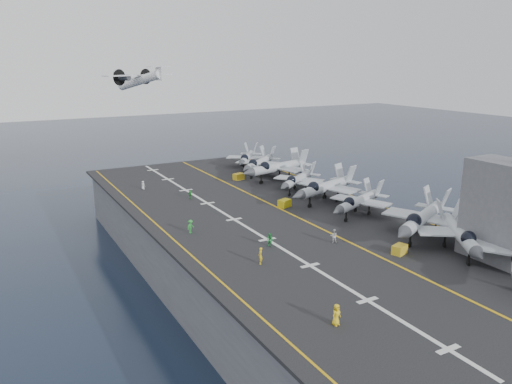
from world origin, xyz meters
TOP-DOWN VIEW (x-y plane):
  - ground at (0.00, 0.00)m, footprint 500.00×500.00m
  - hull at (0.00, 0.00)m, footprint 36.00×90.00m
  - flight_deck at (0.00, 0.00)m, footprint 38.00×92.00m
  - foul_line at (3.00, 0.00)m, footprint 0.35×90.00m
  - landing_centerline at (-6.00, 0.00)m, footprint 0.50×90.00m
  - deck_edge_port at (-17.00, 0.00)m, footprint 0.25×90.00m
  - deck_edge_stbd at (18.50, 0.00)m, footprint 0.25×90.00m
  - island_superstructure at (15.00, -30.00)m, footprint 5.00×10.00m
  - fighter_jet_1 at (12.75, -25.35)m, footprint 16.76×18.04m
  - fighter_jet_2 at (12.87, -19.18)m, footprint 19.49×16.92m
  - fighter_jet_3 at (11.73, -7.42)m, footprint 16.38×13.92m
  - fighter_jet_4 at (11.90, 1.19)m, footprint 18.63×15.26m
  - fighter_jet_5 at (11.68, 9.42)m, footprint 16.37×15.20m
  - fighter_jet_6 at (13.12, 18.59)m, footprint 18.51×14.35m
  - fighter_jet_7 at (12.21, 24.95)m, footprint 18.00×17.36m
  - fighter_jet_8 at (13.32, 32.30)m, footprint 15.93×16.69m
  - tow_cart_a at (5.81, -22.33)m, footprint 2.24×1.80m
  - tow_cart_b at (4.21, 1.97)m, footprint 2.42×2.00m
  - tow_cart_c at (6.41, 22.93)m, footprint 2.35×1.82m
  - crew_0 at (-11.70, -32.30)m, footprint 1.39×1.09m
  - crew_1 at (-10.84, -16.75)m, footprint 1.20×1.44m
  - crew_2 at (-7.01, -12.47)m, footprint 1.21×1.32m
  - crew_3 at (-13.98, -2.57)m, footprint 1.37×1.21m
  - crew_4 at (-7.51, 13.99)m, footprint 1.11×0.84m
  - crew_5 at (-12.72, 24.50)m, footprint 0.96×1.14m
  - crew_7 at (1.06, -15.24)m, footprint 1.37×1.24m
  - transport_plane at (-4.40, 51.57)m, footprint 24.20×21.56m

SIDE VIEW (x-z plane):
  - ground at x=0.00m, z-range 0.00..0.00m
  - hull at x=0.00m, z-range 0.00..10.00m
  - flight_deck at x=0.00m, z-range 10.00..10.40m
  - foul_line at x=3.00m, z-range 10.41..10.43m
  - landing_centerline at x=-6.00m, z-range 10.41..10.43m
  - deck_edge_port at x=-17.00m, z-range 10.41..10.43m
  - deck_edge_stbd at x=18.50m, z-range 10.41..10.43m
  - tow_cart_a at x=5.81m, z-range 10.40..11.56m
  - tow_cart_c at x=6.41m, z-range 10.40..11.64m
  - tow_cart_b at x=4.21m, z-range 10.40..11.65m
  - crew_5 at x=-12.72m, z-range 10.40..12.01m
  - crew_4 at x=-7.51m, z-range 10.40..12.07m
  - crew_2 at x=-7.01m, z-range 10.40..12.22m
  - crew_7 at x=1.06m, z-range 10.40..12.29m
  - crew_3 at x=-13.98m, z-range 10.40..12.31m
  - crew_1 at x=-10.84m, z-range 10.40..12.44m
  - crew_0 at x=-11.70m, z-range 10.40..12.44m
  - fighter_jet_5 at x=11.68m, z-range 10.40..15.13m
  - fighter_jet_3 at x=11.73m, z-range 10.40..15.22m
  - fighter_jet_8 at x=13.32m, z-range 10.40..15.24m
  - fighter_jet_1 at x=12.75m, z-range 10.40..15.61m
  - fighter_jet_7 at x=12.21m, z-range 10.40..15.63m
  - fighter_jet_4 at x=11.90m, z-range 10.40..15.97m
  - fighter_jet_2 at x=12.87m, z-range 10.40..16.09m
  - fighter_jet_6 at x=13.12m, z-range 10.40..16.13m
  - island_superstructure at x=15.00m, z-range 10.40..25.40m
  - transport_plane at x=-4.40m, z-range 26.83..31.58m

